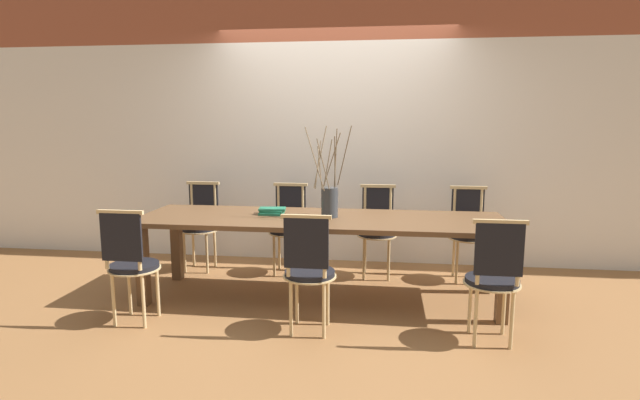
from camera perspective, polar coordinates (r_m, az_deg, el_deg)
ground_plane at (r=4.47m, az=-0.00°, el=-11.15°), size 16.00×16.00×0.00m
wall_rear at (r=5.43m, az=1.75°, el=9.68°), size 12.00×0.06×3.20m
dining_table at (r=4.29m, az=-0.00°, el=-3.03°), size 3.13×0.91×0.73m
chair_near_leftend at (r=4.06m, az=-20.80°, el=-6.52°), size 0.39×0.39×0.91m
chair_near_left at (r=3.63m, az=-1.29°, el=-7.76°), size 0.39×0.39×0.91m
chair_near_center at (r=3.66m, az=19.25°, el=-8.11°), size 0.39×0.39×0.91m
chair_far_leftend at (r=5.35m, az=-13.49°, el=-2.45°), size 0.39×0.39×0.91m
chair_far_left at (r=5.09m, az=-3.58°, el=-2.80°), size 0.39×0.39×0.91m
chair_far_center at (r=5.00m, az=6.55°, el=-3.07°), size 0.39×0.39×0.91m
chair_far_right at (r=5.06m, az=16.60°, el=-3.24°), size 0.39×0.39×0.91m
vase_centerpiece at (r=4.26m, az=1.09°, el=-0.00°), size 0.41×0.41×0.78m
book_stack at (r=4.43m, az=-5.50°, el=-1.27°), size 0.25×0.19×0.05m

